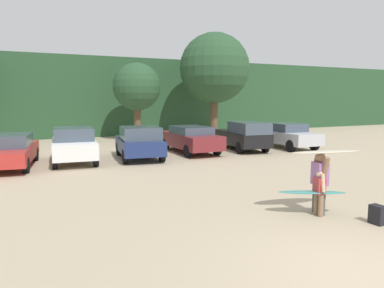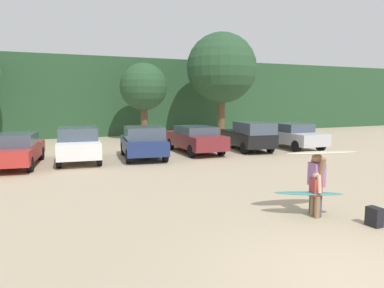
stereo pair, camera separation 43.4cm
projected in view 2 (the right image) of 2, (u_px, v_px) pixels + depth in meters
ground_plane at (342, 276)px, 6.07m from camera, size 120.00×120.00×0.00m
hillside_ridge at (90, 97)px, 33.26m from camera, size 108.00×12.00×6.20m
tree_far_right at (144, 87)px, 25.69m from camera, size 3.36×3.36×5.48m
tree_far_left at (222, 68)px, 27.16m from camera, size 5.26×5.26×7.87m
parked_car_red at (15, 149)px, 15.81m from camera, size 2.55×4.88×1.44m
parked_car_white at (78, 144)px, 16.91m from camera, size 2.20×4.09×1.63m
parked_car_navy at (143, 142)px, 17.85m from camera, size 2.41×4.23×1.61m
parked_car_maroon at (195, 138)px, 19.90m from camera, size 1.91×4.75×1.46m
parked_car_black at (249, 135)px, 20.70m from camera, size 2.34×4.58×1.66m
parked_car_silver at (293, 135)px, 21.53m from camera, size 2.01×4.37×1.50m
person_adult at (316, 181)px, 9.15m from camera, size 0.37×0.73×1.59m
person_child at (316, 191)px, 9.03m from camera, size 0.27×0.53×1.16m
surfboard_cream at (322, 153)px, 9.05m from camera, size 2.01×0.92×0.11m
surfboard_teal at (308, 193)px, 9.10m from camera, size 1.74×1.22×0.12m
backpack_dropped at (374, 217)px, 8.42m from camera, size 0.24×0.34×0.45m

